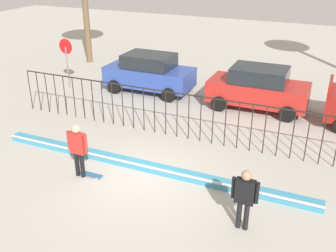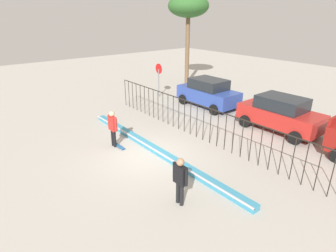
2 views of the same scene
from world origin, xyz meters
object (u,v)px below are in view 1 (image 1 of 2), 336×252
Objects in this scene: parked_car_red at (258,88)px; camera_operator at (245,195)px; skateboard at (91,174)px; stop_sign at (67,57)px; parked_car_blue at (149,73)px; skateboarder at (78,146)px.

camera_operator is at bearing -82.21° from parked_car_red.
camera_operator reaches higher than skateboard.
stop_sign reaches higher than parked_car_red.
parked_car_blue is at bearing -3.53° from camera_operator.
camera_operator is 8.46m from parked_car_red.
skateboard is 0.32× the size of stop_sign.
parked_car_red reaches higher than skateboarder.
skateboard is 8.16m from parked_car_blue.
parked_car_blue is 4.26m from stop_sign.
parked_car_blue is (-6.81, 8.46, -0.06)m from camera_operator.
skateboard is at bearing -116.59° from parked_car_red.
skateboarder is at bearing -118.02° from parked_car_red.
skateboarder is 2.23× the size of skateboard.
skateboard is at bearing 41.38° from camera_operator.
parked_car_blue is (-1.80, 7.91, 0.91)m from skateboard.
skateboard is 9.12m from stop_sign.
parked_car_red is (3.59, 7.79, 0.91)m from skateboard.
stop_sign is (-5.86, 6.81, 1.56)m from skateboard.
skateboard is at bearing -74.97° from parked_car_blue.
skateboarder is at bearing 42.99° from camera_operator.
parked_car_blue reaches higher than camera_operator.
camera_operator is 13.14m from stop_sign.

